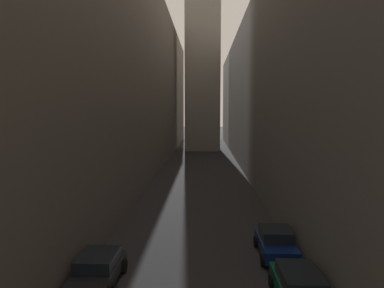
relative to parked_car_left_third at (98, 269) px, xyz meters
The scene contains 6 objects.
ground_plane 30.44m from the parked_car_left_third, 81.69° to the left, with size 264.00×264.00×0.00m, color #232326.
building_block_left 35.00m from the parked_car_left_third, 104.13° to the left, with size 13.96×108.00×24.24m, color #60594F.
building_block_right 36.87m from the parked_car_left_third, 64.22° to the left, with size 11.22×108.00×20.31m, color slate.
parked_car_left_third is the anchor object (origin of this frame).
parked_car_right_third 8.92m from the parked_car_left_third, ahead, with size 1.95×4.59×1.51m.
parked_car_right_far 9.53m from the parked_car_left_third, 22.58° to the left, with size 2.00×3.96×1.55m.
Camera 1 is at (0.48, 2.16, 8.02)m, focal length 33.81 mm.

